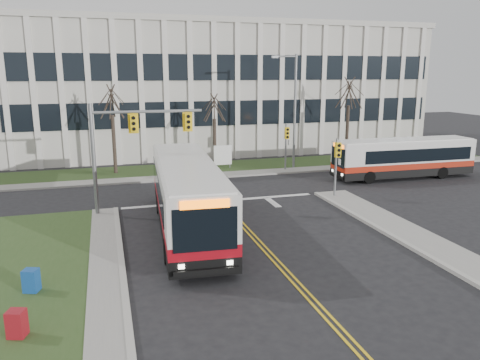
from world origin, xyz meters
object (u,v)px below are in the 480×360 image
object	(u,v)px
directory_sign	(223,155)
bus_cross	(403,159)
streetlight	(293,105)
bus_main	(187,197)
newspaper_box_blue	(31,282)
newspaper_box_red	(17,325)

from	to	relation	value
directory_sign	bus_cross	bearing A→B (deg)	-28.72
streetlight	bus_main	bearing A→B (deg)	-130.34
bus_main	newspaper_box_blue	distance (m)	8.62
directory_sign	bus_cross	xyz separation A→B (m)	(12.30, -6.74, 0.27)
directory_sign	newspaper_box_red	distance (m)	25.59
bus_cross	newspaper_box_red	distance (m)	29.03
directory_sign	newspaper_box_blue	xyz separation A→B (m)	(-12.00, -19.53, -0.70)
bus_cross	newspaper_box_blue	bearing A→B (deg)	-61.14
directory_sign	bus_cross	distance (m)	14.03
bus_main	newspaper_box_red	xyz separation A→B (m)	(-6.62, -8.44, -1.24)
streetlight	bus_cross	xyz separation A→B (m)	(6.77, -5.44, -3.76)
directory_sign	newspaper_box_blue	bearing A→B (deg)	-121.57
bus_cross	newspaper_box_red	xyz separation A→B (m)	(-24.30, -15.85, -0.96)
directory_sign	streetlight	bearing A→B (deg)	-13.23
streetlight	bus_cross	distance (m)	9.47
directory_sign	bus_main	size ratio (longest dim) A/B	0.16
directory_sign	newspaper_box_blue	size ratio (longest dim) A/B	2.11
bus_main	newspaper_box_red	size ratio (longest dim) A/B	13.52
newspaper_box_red	streetlight	bearing A→B (deg)	68.09
streetlight	newspaper_box_red	xyz separation A→B (m)	(-17.53, -21.29, -4.72)
directory_sign	bus_main	xyz separation A→B (m)	(-5.38, -14.15, 0.54)
newspaper_box_blue	directory_sign	bearing A→B (deg)	77.69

